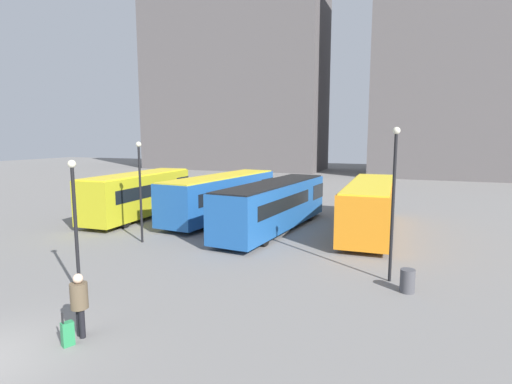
{
  "coord_description": "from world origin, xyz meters",
  "views": [
    {
      "loc": [
        9.83,
        -6.0,
        5.56
      ],
      "look_at": [
        1.96,
        14.16,
        2.58
      ],
      "focal_mm": 28.0,
      "sensor_mm": 36.0,
      "label": 1
    }
  ],
  "objects_px": {
    "bus_0": "(139,194)",
    "lamp_post_1": "(75,215)",
    "traveler": "(79,300)",
    "lamp_post_2": "(140,183)",
    "trash_bin": "(407,281)",
    "bus_3": "(370,204)",
    "bus_1": "(222,195)",
    "lamp_post_0": "(394,193)",
    "bus_2": "(275,204)",
    "suitcase": "(68,334)"
  },
  "relations": [
    {
      "from": "bus_1",
      "to": "trash_bin",
      "type": "distance_m",
      "value": 15.49
    },
    {
      "from": "bus_2",
      "to": "traveler",
      "type": "distance_m",
      "value": 14.47
    },
    {
      "from": "bus_0",
      "to": "lamp_post_2",
      "type": "relative_size",
      "value": 1.84
    },
    {
      "from": "traveler",
      "to": "lamp_post_2",
      "type": "distance_m",
      "value": 10.44
    },
    {
      "from": "bus_2",
      "to": "trash_bin",
      "type": "bearing_deg",
      "value": -129.7
    },
    {
      "from": "bus_3",
      "to": "lamp_post_0",
      "type": "height_order",
      "value": "lamp_post_0"
    },
    {
      "from": "lamp_post_1",
      "to": "trash_bin",
      "type": "xyz_separation_m",
      "value": [
        10.83,
        4.5,
        -2.45
      ]
    },
    {
      "from": "bus_2",
      "to": "trash_bin",
      "type": "xyz_separation_m",
      "value": [
        7.62,
        -7.65,
        -1.16
      ]
    },
    {
      "from": "bus_0",
      "to": "bus_3",
      "type": "height_order",
      "value": "bus_0"
    },
    {
      "from": "traveler",
      "to": "bus_3",
      "type": "bearing_deg",
      "value": 2.24
    },
    {
      "from": "bus_0",
      "to": "bus_1",
      "type": "height_order",
      "value": "bus_0"
    },
    {
      "from": "bus_2",
      "to": "suitcase",
      "type": "xyz_separation_m",
      "value": [
        -0.81,
        -14.95,
        -1.24
      ]
    },
    {
      "from": "traveler",
      "to": "lamp_post_1",
      "type": "height_order",
      "value": "lamp_post_1"
    },
    {
      "from": "lamp_post_0",
      "to": "lamp_post_2",
      "type": "relative_size",
      "value": 1.11
    },
    {
      "from": "bus_0",
      "to": "lamp_post_2",
      "type": "distance_m",
      "value": 7.11
    },
    {
      "from": "lamp_post_2",
      "to": "bus_0",
      "type": "bearing_deg",
      "value": 128.27
    },
    {
      "from": "trash_bin",
      "to": "bus_3",
      "type": "bearing_deg",
      "value": 103.37
    },
    {
      "from": "bus_1",
      "to": "lamp_post_0",
      "type": "relative_size",
      "value": 1.9
    },
    {
      "from": "bus_3",
      "to": "traveler",
      "type": "height_order",
      "value": "bus_3"
    },
    {
      "from": "bus_0",
      "to": "lamp_post_1",
      "type": "height_order",
      "value": "lamp_post_1"
    },
    {
      "from": "bus_1",
      "to": "traveler",
      "type": "relative_size",
      "value": 6.17
    },
    {
      "from": "bus_3",
      "to": "suitcase",
      "type": "distance_m",
      "value": 17.89
    },
    {
      "from": "lamp_post_0",
      "to": "lamp_post_1",
      "type": "xyz_separation_m",
      "value": [
        -10.17,
        -5.46,
        -0.6
      ]
    },
    {
      "from": "traveler",
      "to": "suitcase",
      "type": "distance_m",
      "value": 0.91
    },
    {
      "from": "bus_2",
      "to": "lamp_post_1",
      "type": "height_order",
      "value": "lamp_post_1"
    },
    {
      "from": "bus_1",
      "to": "lamp_post_1",
      "type": "relative_size",
      "value": 2.36
    },
    {
      "from": "bus_3",
      "to": "traveler",
      "type": "xyz_separation_m",
      "value": [
        -6.24,
        -16.22,
        -0.51
      ]
    },
    {
      "from": "bus_1",
      "to": "lamp_post_2",
      "type": "height_order",
      "value": "lamp_post_2"
    },
    {
      "from": "bus_0",
      "to": "trash_bin",
      "type": "xyz_separation_m",
      "value": [
        17.57,
        -7.73,
        -1.26
      ]
    },
    {
      "from": "bus_3",
      "to": "trash_bin",
      "type": "relative_size",
      "value": 13.33
    },
    {
      "from": "bus_2",
      "to": "traveler",
      "type": "height_order",
      "value": "bus_2"
    },
    {
      "from": "bus_2",
      "to": "lamp_post_0",
      "type": "xyz_separation_m",
      "value": [
        6.97,
        -6.7,
        1.89
      ]
    },
    {
      "from": "bus_2",
      "to": "lamp_post_2",
      "type": "xyz_separation_m",
      "value": [
        -5.64,
        -5.39,
        1.58
      ]
    },
    {
      "from": "trash_bin",
      "to": "bus_1",
      "type": "bearing_deg",
      "value": 141.54
    },
    {
      "from": "bus_3",
      "to": "lamp_post_2",
      "type": "distance_m",
      "value": 13.24
    },
    {
      "from": "lamp_post_1",
      "to": "bus_2",
      "type": "bearing_deg",
      "value": 75.24
    },
    {
      "from": "bus_3",
      "to": "suitcase",
      "type": "height_order",
      "value": "bus_3"
    },
    {
      "from": "bus_2",
      "to": "lamp_post_2",
      "type": "relative_size",
      "value": 2.18
    },
    {
      "from": "bus_0",
      "to": "bus_1",
      "type": "bearing_deg",
      "value": -73.39
    },
    {
      "from": "bus_1",
      "to": "bus_2",
      "type": "distance_m",
      "value": 4.88
    },
    {
      "from": "lamp_post_2",
      "to": "trash_bin",
      "type": "xyz_separation_m",
      "value": [
        13.26,
        -2.27,
        -2.73
      ]
    },
    {
      "from": "bus_3",
      "to": "lamp_post_1",
      "type": "relative_size",
      "value": 2.36
    },
    {
      "from": "suitcase",
      "to": "lamp_post_0",
      "type": "distance_m",
      "value": 11.77
    },
    {
      "from": "bus_2",
      "to": "bus_3",
      "type": "relative_size",
      "value": 1.03
    },
    {
      "from": "bus_2",
      "to": "traveler",
      "type": "bearing_deg",
      "value": -178.02
    },
    {
      "from": "lamp_post_1",
      "to": "traveler",
      "type": "bearing_deg",
      "value": -44.3
    },
    {
      "from": "bus_0",
      "to": "suitcase",
      "type": "relative_size",
      "value": 10.19
    },
    {
      "from": "bus_1",
      "to": "lamp_post_0",
      "type": "height_order",
      "value": "lamp_post_0"
    },
    {
      "from": "bus_1",
      "to": "lamp_post_0",
      "type": "xyz_separation_m",
      "value": [
        11.44,
        -8.65,
        1.85
      ]
    },
    {
      "from": "traveler",
      "to": "lamp_post_2",
      "type": "height_order",
      "value": "lamp_post_2"
    }
  ]
}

